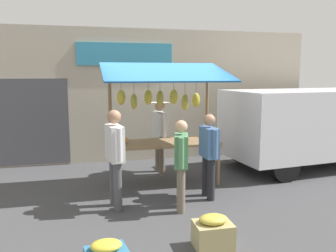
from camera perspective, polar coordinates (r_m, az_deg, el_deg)
The scene contains 9 objects.
ground_plane at distance 7.32m, azimuth -0.57°, elevation -9.37°, with size 40.00×40.00×0.00m, color #424244.
street_backdrop at distance 9.12m, azimuth -4.17°, elevation 5.04°, with size 9.00×0.30×3.40m.
market_stall at distance 7.05m, azimuth -0.82°, elevation 2.94°, with size 2.50×1.46×2.50m.
vendor_with_sunhat at distance 7.82m, azimuth -1.32°, elevation -0.78°, with size 0.43×0.70×1.66m.
shopper_with_shopping_bag at distance 5.81m, azimuth -8.75°, elevation -4.26°, with size 0.29×0.71×1.68m.
shopper_in_grey_tee at distance 5.71m, azimuth 2.17°, elevation -5.58°, with size 0.33×0.64×1.52m.
shopper_with_ponytail at distance 6.30m, azimuth 6.76°, elevation -4.05°, with size 0.23×0.67×1.55m.
parked_van at distance 9.05m, azimuth 22.36°, elevation 0.72°, with size 4.57×2.30×1.88m.
produce_crate_side at distance 4.76m, azimuth 7.43°, elevation -17.00°, with size 0.50×0.40×0.45m.
Camera 1 is at (1.60, 6.78, 2.26)m, focal length 36.94 mm.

